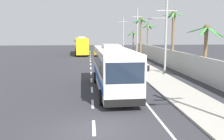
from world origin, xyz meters
The scene contains 15 objects.
ground_plane centered at (0.00, 0.00, 0.00)m, with size 160.00×160.00×0.00m, color #303035.
sidewalk_kerb centered at (6.80, 10.00, 0.07)m, with size 3.20×90.00×0.14m, color #A8A399.
lane_markings centered at (2.24, 14.92, 0.00)m, with size 3.71×71.55×0.01m.
boundary_wall centered at (10.60, 14.00, 1.20)m, with size 0.24×60.00×2.39m, color #B2B2AD.
coach_bus_foreground centered at (1.73, 8.18, 1.92)m, with size 3.15×11.22×3.69m.
coach_bus_far_lane centered at (-1.80, 41.34, 1.99)m, with size 3.41×12.11×3.82m.
motorcycle_beside_bus centered at (4.22, 17.49, 0.65)m, with size 0.56×1.96×1.59m.
utility_pole_mid centered at (8.26, 15.50, 4.54)m, with size 3.19×0.24×8.51m.
utility_pole_far centered at (8.79, 34.19, 4.73)m, with size 1.88×0.24×9.15m.
utility_pole_distant centered at (8.79, 52.89, 4.55)m, with size 2.48×0.24×8.65m.
palm_nearest centered at (10.68, 19.86, 4.91)m, with size 2.98×2.66×7.46m.
palm_second centered at (11.02, 11.46, 3.74)m, with size 3.36×3.66×5.46m.
palm_third centered at (8.05, 27.49, 4.73)m, with size 2.80×2.64×7.06m.
palm_fourth centered at (11.04, 35.27, 4.83)m, with size 3.52×3.52×6.33m.
palm_farthest centered at (8.95, 39.06, 3.73)m, with size 2.61×2.84×4.95m.
Camera 1 is at (-0.17, -11.12, 4.70)m, focal length 39.05 mm.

